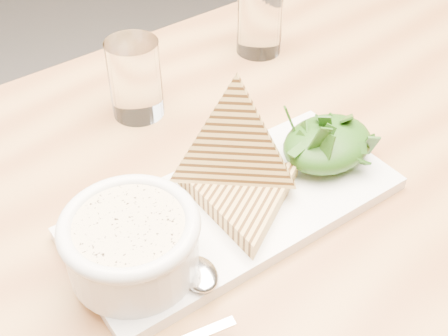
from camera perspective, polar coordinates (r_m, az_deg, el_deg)
table_top at (r=0.70m, az=8.00°, el=0.07°), size 1.15×0.78×0.04m
table_leg_br at (r=1.41m, az=11.52°, el=3.77°), size 0.06×0.06×0.74m
platter at (r=0.60m, az=1.23°, el=-4.01°), size 0.37×0.19×0.02m
soup_bowl at (r=0.53m, az=-9.26°, el=-8.05°), size 0.12×0.12×0.05m
soup at (r=0.51m, az=-9.62°, el=-5.89°), size 0.10×0.10×0.01m
bowl_rim at (r=0.50m, az=-9.64°, el=-5.74°), size 0.13×0.13×0.01m
sandwich_flat at (r=0.59m, az=1.92°, el=-2.97°), size 0.21×0.21×0.02m
sandwich_lean at (r=0.58m, az=1.01°, el=2.09°), size 0.21×0.21×0.18m
salad_base at (r=0.65m, az=10.45°, el=2.47°), size 0.11×0.09×0.04m
arugula_pile at (r=0.64m, az=10.51°, el=2.86°), size 0.11×0.10×0.05m
spoon_bowl at (r=0.52m, az=-2.52°, el=-10.67°), size 0.04×0.05×0.01m
glass_near at (r=0.73m, az=-9.01°, el=8.93°), size 0.07×0.07×0.10m
glass_far at (r=0.86m, az=3.65°, el=14.84°), size 0.07×0.07×0.10m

